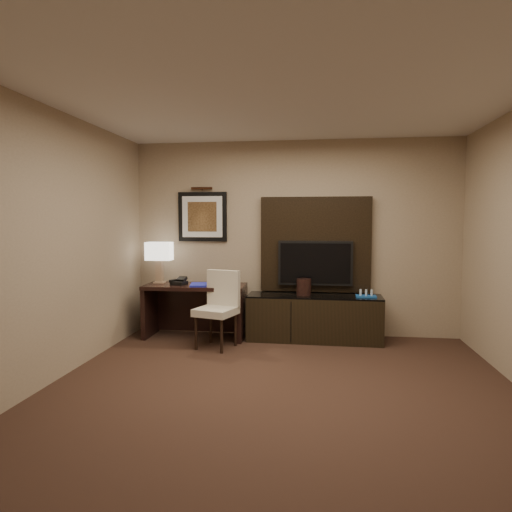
% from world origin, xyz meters
% --- Properties ---
extents(floor, '(4.50, 5.00, 0.01)m').
position_xyz_m(floor, '(0.00, 0.00, -0.01)').
color(floor, '#321E16').
rests_on(floor, ground).
extents(ceiling, '(4.50, 5.00, 0.01)m').
position_xyz_m(ceiling, '(0.00, 0.00, 2.70)').
color(ceiling, silver).
rests_on(ceiling, wall_back).
extents(wall_back, '(4.50, 0.01, 2.70)m').
position_xyz_m(wall_back, '(0.00, 2.50, 1.35)').
color(wall_back, '#9B8669').
rests_on(wall_back, floor).
extents(wall_front, '(4.50, 0.01, 2.70)m').
position_xyz_m(wall_front, '(0.00, -2.50, 1.35)').
color(wall_front, '#9B8669').
rests_on(wall_front, floor).
extents(wall_left, '(0.01, 5.00, 2.70)m').
position_xyz_m(wall_left, '(-2.25, 0.00, 1.35)').
color(wall_left, '#9B8669').
rests_on(wall_left, floor).
extents(desk, '(1.37, 0.62, 0.73)m').
position_xyz_m(desk, '(-1.31, 2.10, 0.36)').
color(desk, black).
rests_on(desk, floor).
extents(credenza, '(1.77, 0.52, 0.61)m').
position_xyz_m(credenza, '(0.29, 2.15, 0.30)').
color(credenza, black).
rests_on(credenza, floor).
extents(tv_wall_panel, '(1.50, 0.12, 1.30)m').
position_xyz_m(tv_wall_panel, '(0.30, 2.44, 1.27)').
color(tv_wall_panel, black).
rests_on(tv_wall_panel, wall_back).
extents(tv, '(1.00, 0.08, 0.60)m').
position_xyz_m(tv, '(0.30, 2.34, 1.02)').
color(tv, black).
rests_on(tv, tv_wall_panel).
extents(artwork, '(0.70, 0.04, 0.70)m').
position_xyz_m(artwork, '(-1.30, 2.48, 1.65)').
color(artwork, black).
rests_on(artwork, wall_back).
extents(picture_light, '(0.04, 0.04, 0.30)m').
position_xyz_m(picture_light, '(-1.30, 2.44, 2.05)').
color(picture_light, '#422315').
rests_on(picture_light, wall_back).
extents(desk_chair, '(0.59, 0.63, 0.94)m').
position_xyz_m(desk_chair, '(-0.92, 1.63, 0.47)').
color(desk_chair, beige).
rests_on(desk_chair, floor).
extents(table_lamp, '(0.39, 0.23, 0.62)m').
position_xyz_m(table_lamp, '(-1.85, 2.19, 1.04)').
color(table_lamp, tan).
rests_on(table_lamp, desk).
extents(desk_phone, '(0.22, 0.21, 0.09)m').
position_xyz_m(desk_phone, '(-1.52, 2.04, 0.77)').
color(desk_phone, black).
rests_on(desk_phone, desk).
extents(blue_folder, '(0.32, 0.39, 0.02)m').
position_xyz_m(blue_folder, '(-1.22, 2.03, 0.74)').
color(blue_folder, '#1820A1').
rests_on(blue_folder, desk).
extents(book, '(0.17, 0.05, 0.23)m').
position_xyz_m(book, '(-1.15, 2.06, 0.84)').
color(book, '#C5B09B').
rests_on(book, desk).
extents(ice_bucket, '(0.24, 0.24, 0.22)m').
position_xyz_m(ice_bucket, '(0.15, 2.15, 0.72)').
color(ice_bucket, black).
rests_on(ice_bucket, credenza).
extents(minibar_tray, '(0.26, 0.16, 0.09)m').
position_xyz_m(minibar_tray, '(0.96, 2.11, 0.65)').
color(minibar_tray, '#1954A3').
rests_on(minibar_tray, credenza).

